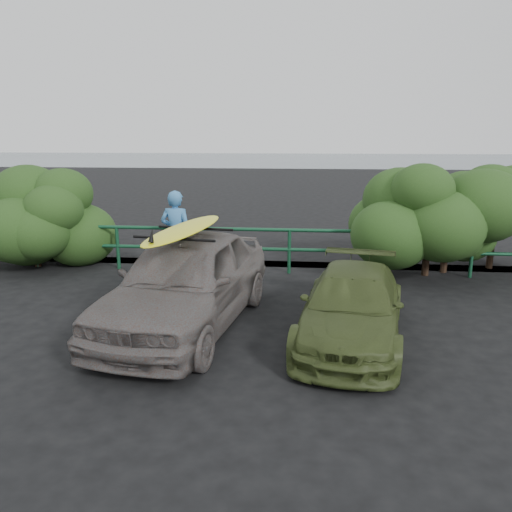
{
  "coord_description": "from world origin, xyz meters",
  "views": [
    {
      "loc": [
        1.26,
        -6.0,
        3.1
      ],
      "look_at": [
        0.53,
        1.88,
        1.16
      ],
      "focal_mm": 35.0,
      "sensor_mm": 36.0,
      "label": 1
    }
  ],
  "objects": [
    {
      "name": "shrub_right",
      "position": [
        5.0,
        5.5,
        1.15
      ],
      "size": [
        3.2,
        2.4,
        2.3
      ],
      "primitive_type": null,
      "color": "#274719",
      "rests_on": "ground"
    },
    {
      "name": "sedan",
      "position": [
        -0.58,
        1.64,
        0.77
      ],
      "size": [
        2.55,
        4.76,
        1.54
      ],
      "primitive_type": "imported",
      "rotation": [
        0.0,
        0.0,
        -0.17
      ],
      "color": "#5E5654",
      "rests_on": "ground"
    },
    {
      "name": "guardrail",
      "position": [
        0.0,
        5.0,
        0.52
      ],
      "size": [
        14.0,
        0.08,
        1.04
      ],
      "primitive_type": null,
      "color": "#14462A",
      "rests_on": "ground"
    },
    {
      "name": "olive_vehicle",
      "position": [
        2.06,
        1.34,
        0.53
      ],
      "size": [
        2.09,
        3.87,
        1.07
      ],
      "primitive_type": "imported",
      "rotation": [
        0.0,
        0.0,
        -0.17
      ],
      "color": "#3C4920",
      "rests_on": "ground"
    },
    {
      "name": "roof_rack",
      "position": [
        -0.58,
        1.64,
        1.56
      ],
      "size": [
        1.46,
        1.14,
        0.04
      ],
      "primitive_type": null,
      "rotation": [
        0.0,
        0.0,
        -0.17
      ],
      "color": "black",
      "rests_on": "sedan"
    },
    {
      "name": "man",
      "position": [
        -1.48,
        4.55,
        0.96
      ],
      "size": [
        0.75,
        0.54,
        1.91
      ],
      "primitive_type": "imported",
      "rotation": [
        0.0,
        0.0,
        3.03
      ],
      "color": "#3F80BD",
      "rests_on": "ground"
    },
    {
      "name": "ground",
      "position": [
        0.0,
        0.0,
        0.0
      ],
      "size": [
        80.0,
        80.0,
        0.0
      ],
      "primitive_type": "plane",
      "color": "black"
    },
    {
      "name": "shrub_left",
      "position": [
        -4.8,
        5.4,
        1.06
      ],
      "size": [
        3.2,
        2.4,
        2.11
      ],
      "primitive_type": null,
      "color": "#274719",
      "rests_on": "ground"
    },
    {
      "name": "surfboard",
      "position": [
        -0.58,
        1.64,
        1.63
      ],
      "size": [
        1.04,
        2.86,
        0.08
      ],
      "primitive_type": "ellipsoid",
      "rotation": [
        0.0,
        0.0,
        -0.17
      ],
      "color": "yellow",
      "rests_on": "roof_rack"
    },
    {
      "name": "ocean",
      "position": [
        0.0,
        60.0,
        0.0
      ],
      "size": [
        200.0,
        200.0,
        0.0
      ],
      "primitive_type": "plane",
      "color": "slate",
      "rests_on": "ground"
    }
  ]
}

